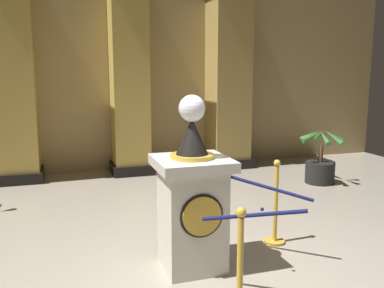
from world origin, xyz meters
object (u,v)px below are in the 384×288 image
potted_palm_right (320,166)px  stanchion_far (275,214)px  stanchion_near (239,288)px  pedestal_clock (192,201)px

potted_palm_right → stanchion_far: bearing=-134.3°
stanchion_near → potted_palm_right: 4.83m
pedestal_clock → potted_palm_right: size_ratio=1.72×
pedestal_clock → potted_palm_right: pedestal_clock is taller
pedestal_clock → stanchion_far: pedestal_clock is taller
pedestal_clock → stanchion_near: (0.02, -1.13, -0.36)m
stanchion_near → stanchion_far: 1.80m
stanchion_near → potted_palm_right: bearing=48.2°
stanchion_near → pedestal_clock: bearing=91.2°
pedestal_clock → stanchion_near: bearing=-88.8°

